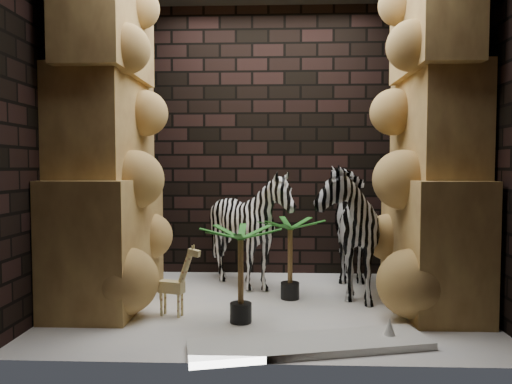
{
  "coord_description": "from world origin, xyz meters",
  "views": [
    {
      "loc": [
        0.07,
        -4.07,
        1.2
      ],
      "look_at": [
        -0.09,
        0.15,
        0.98
      ],
      "focal_mm": 33.06,
      "sensor_mm": 36.0,
      "label": 1
    }
  ],
  "objects_px": {
    "zebra_right": "(343,217)",
    "palm_front": "(290,258)",
    "palm_back": "(241,274)",
    "zebra_left": "(249,235)",
    "giraffe_toy": "(171,279)",
    "surfboard": "(310,344)"
  },
  "relations": [
    {
      "from": "zebra_right",
      "to": "palm_front",
      "type": "bearing_deg",
      "value": -154.31
    },
    {
      "from": "palm_front",
      "to": "palm_back",
      "type": "bearing_deg",
      "value": -121.16
    },
    {
      "from": "zebra_left",
      "to": "palm_back",
      "type": "bearing_deg",
      "value": -87.11
    },
    {
      "from": "giraffe_toy",
      "to": "surfboard",
      "type": "relative_size",
      "value": 0.37
    },
    {
      "from": "zebra_right",
      "to": "palm_front",
      "type": "relative_size",
      "value": 1.93
    },
    {
      "from": "palm_front",
      "to": "palm_back",
      "type": "height_order",
      "value": "palm_back"
    },
    {
      "from": "zebra_right",
      "to": "giraffe_toy",
      "type": "xyz_separation_m",
      "value": [
        -1.49,
        -0.78,
        -0.42
      ]
    },
    {
      "from": "palm_front",
      "to": "palm_back",
      "type": "relative_size",
      "value": 0.99
    },
    {
      "from": "giraffe_toy",
      "to": "surfboard",
      "type": "height_order",
      "value": "giraffe_toy"
    },
    {
      "from": "zebra_right",
      "to": "zebra_left",
      "type": "height_order",
      "value": "zebra_right"
    },
    {
      "from": "zebra_right",
      "to": "palm_back",
      "type": "xyz_separation_m",
      "value": [
        -0.92,
        -0.91,
        -0.34
      ]
    },
    {
      "from": "palm_front",
      "to": "palm_back",
      "type": "distance_m",
      "value": 0.78
    },
    {
      "from": "palm_front",
      "to": "surfboard",
      "type": "relative_size",
      "value": 0.46
    },
    {
      "from": "giraffe_toy",
      "to": "palm_back",
      "type": "xyz_separation_m",
      "value": [
        0.57,
        -0.13,
        0.08
      ]
    },
    {
      "from": "zebra_left",
      "to": "palm_back",
      "type": "relative_size",
      "value": 1.54
    },
    {
      "from": "surfboard",
      "to": "palm_front",
      "type": "bearing_deg",
      "value": 81.54
    },
    {
      "from": "zebra_right",
      "to": "giraffe_toy",
      "type": "relative_size",
      "value": 2.4
    },
    {
      "from": "zebra_left",
      "to": "palm_front",
      "type": "bearing_deg",
      "value": -39.0
    },
    {
      "from": "zebra_left",
      "to": "surfboard",
      "type": "height_order",
      "value": "zebra_left"
    },
    {
      "from": "zebra_right",
      "to": "surfboard",
      "type": "bearing_deg",
      "value": -105.9
    },
    {
      "from": "zebra_right",
      "to": "palm_back",
      "type": "height_order",
      "value": "zebra_right"
    },
    {
      "from": "giraffe_toy",
      "to": "surfboard",
      "type": "xyz_separation_m",
      "value": [
        1.07,
        -0.64,
        -0.28
      ]
    }
  ]
}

